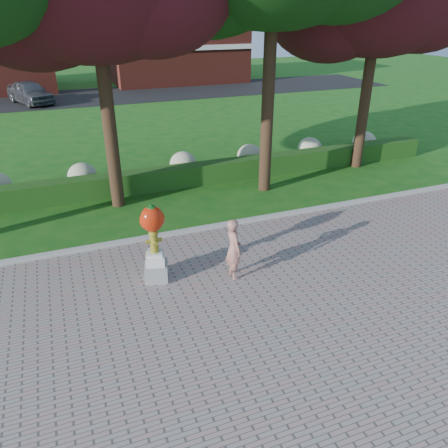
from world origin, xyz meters
name	(u,v)px	position (x,y,z in m)	size (l,w,h in m)	color
ground	(235,282)	(0.00, 0.00, 0.00)	(100.00, 100.00, 0.00)	#155314
walkway	(320,398)	(0.00, -4.00, 0.02)	(40.00, 14.00, 0.04)	gray
curb	(198,230)	(0.00, 3.00, 0.07)	(40.00, 0.18, 0.15)	#ADADA5
lawn_hedge	(166,178)	(0.00, 7.00, 0.40)	(24.00, 0.70, 0.80)	#1F4513
hydrangea_row	(173,165)	(0.57, 8.00, 0.55)	(20.10, 1.10, 0.99)	#BBBA8F
street	(100,96)	(0.00, 28.00, 0.01)	(50.00, 8.00, 0.02)	black
building_right	(175,45)	(8.00, 34.00, 3.20)	(12.00, 8.00, 6.40)	maroon
hydrant_sculpture	(154,241)	(-1.84, 0.80, 1.15)	(0.69, 0.69, 2.10)	gray
woman	(234,249)	(0.05, 0.22, 0.86)	(0.59, 0.39, 1.63)	#AC7062
parked_car	(30,92)	(-5.00, 26.77, 0.82)	(1.90, 4.71, 1.61)	#474A4F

